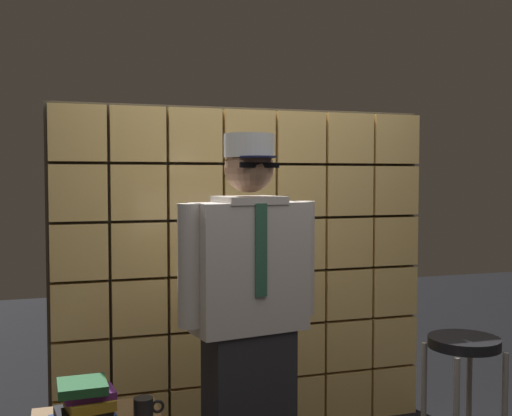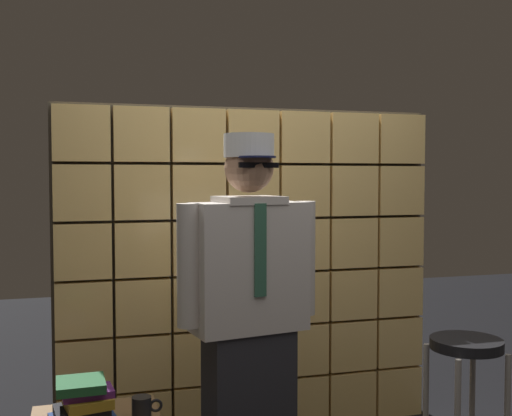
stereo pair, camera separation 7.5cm
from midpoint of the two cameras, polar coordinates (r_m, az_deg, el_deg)
glass_block_wall at (r=3.75m, az=-1.29°, el=-5.95°), size 2.30×0.10×1.98m
standing_person at (r=2.90m, az=-1.38°, el=-9.80°), size 0.70×0.34×1.74m
bar_stool at (r=3.24m, az=17.86°, el=-14.62°), size 0.34×0.34×0.77m
book_stack at (r=2.69m, az=-16.21°, el=-16.97°), size 0.27×0.22×0.18m
coffee_mug at (r=2.70m, az=-11.04°, el=-17.66°), size 0.13×0.08×0.09m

